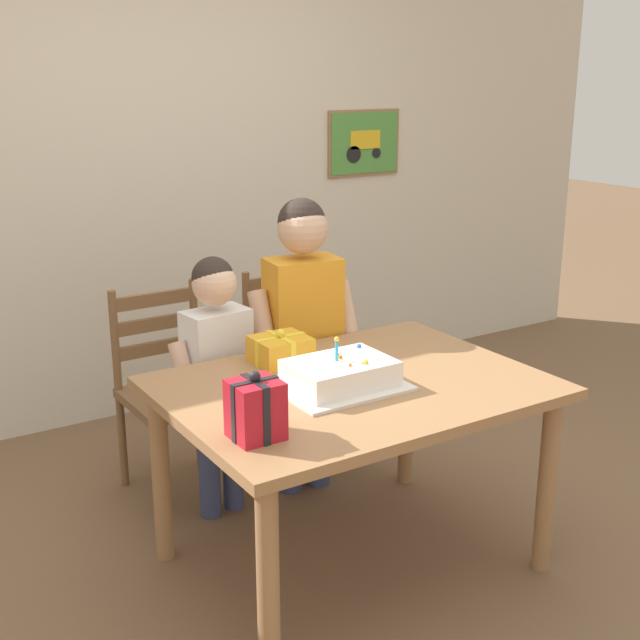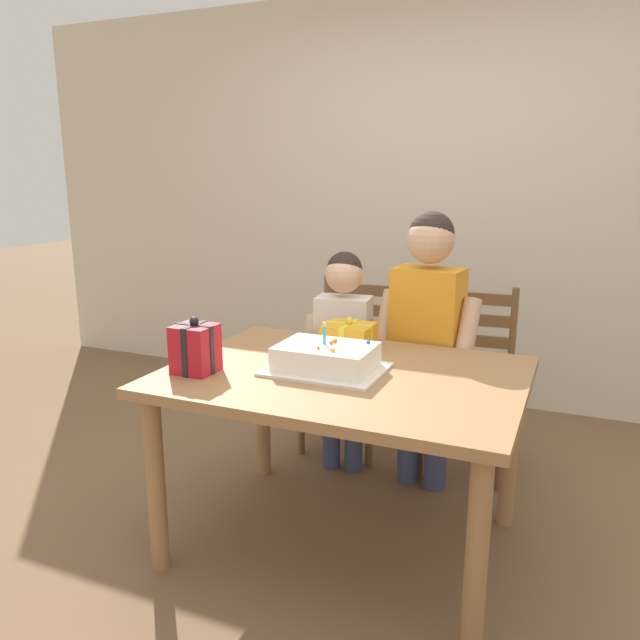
{
  "view_description": "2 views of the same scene",
  "coord_description": "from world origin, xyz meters",
  "px_view_note": "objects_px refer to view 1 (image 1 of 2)",
  "views": [
    {
      "loc": [
        -1.62,
        -2.32,
        1.82
      ],
      "look_at": [
        0.0,
        0.23,
        0.92
      ],
      "focal_mm": 46.93,
      "sensor_mm": 36.0,
      "label": 1
    },
    {
      "loc": [
        0.81,
        -2.12,
        1.48
      ],
      "look_at": [
        -0.17,
        0.15,
        0.89
      ],
      "focal_mm": 34.8,
      "sensor_mm": 36.0,
      "label": 2
    }
  ],
  "objects_px": {
    "gift_box_beside_cake": "(256,409)",
    "chair_right": "(297,364)",
    "birthday_cake": "(340,375)",
    "child_younger": "(217,362)",
    "child_older": "(303,318)",
    "dining_table": "(353,407)",
    "chair_left": "(172,391)",
    "gift_box_red_large": "(281,349)"
  },
  "relations": [
    {
      "from": "child_younger",
      "to": "child_older",
      "type": "bearing_deg",
      "value": -0.06
    },
    {
      "from": "birthday_cake",
      "to": "child_older",
      "type": "xyz_separation_m",
      "value": [
        0.24,
        0.64,
        0.01
      ]
    },
    {
      "from": "birthday_cake",
      "to": "chair_right",
      "type": "xyz_separation_m",
      "value": [
        0.39,
        0.95,
        -0.32
      ]
    },
    {
      "from": "gift_box_red_large",
      "to": "chair_right",
      "type": "height_order",
      "value": "chair_right"
    },
    {
      "from": "chair_left",
      "to": "gift_box_beside_cake",
      "type": "bearing_deg",
      "value": -99.5
    },
    {
      "from": "chair_left",
      "to": "child_older",
      "type": "height_order",
      "value": "child_older"
    },
    {
      "from": "chair_left",
      "to": "child_younger",
      "type": "height_order",
      "value": "child_younger"
    },
    {
      "from": "dining_table",
      "to": "chair_right",
      "type": "xyz_separation_m",
      "value": [
        0.32,
        0.93,
        -0.18
      ]
    },
    {
      "from": "gift_box_red_large",
      "to": "child_older",
      "type": "distance_m",
      "value": 0.4
    },
    {
      "from": "birthday_cake",
      "to": "chair_left",
      "type": "relative_size",
      "value": 0.48
    },
    {
      "from": "gift_box_red_large",
      "to": "chair_right",
      "type": "xyz_separation_m",
      "value": [
        0.43,
        0.6,
        -0.32
      ]
    },
    {
      "from": "birthday_cake",
      "to": "gift_box_red_large",
      "type": "xyz_separation_m",
      "value": [
        -0.04,
        0.35,
        0.0
      ]
    },
    {
      "from": "chair_right",
      "to": "chair_left",
      "type": "bearing_deg",
      "value": 180.0
    },
    {
      "from": "chair_left",
      "to": "chair_right",
      "type": "bearing_deg",
      "value": -0.0
    },
    {
      "from": "chair_left",
      "to": "child_older",
      "type": "distance_m",
      "value": 0.67
    },
    {
      "from": "dining_table",
      "to": "child_older",
      "type": "distance_m",
      "value": 0.66
    },
    {
      "from": "dining_table",
      "to": "birthday_cake",
      "type": "relative_size",
      "value": 3.05
    },
    {
      "from": "gift_box_beside_cake",
      "to": "child_older",
      "type": "bearing_deg",
      "value": 51.03
    },
    {
      "from": "dining_table",
      "to": "child_younger",
      "type": "distance_m",
      "value": 0.67
    },
    {
      "from": "gift_box_beside_cake",
      "to": "chair_left",
      "type": "xyz_separation_m",
      "value": [
        0.19,
        1.16,
        -0.37
      ]
    },
    {
      "from": "gift_box_beside_cake",
      "to": "chair_right",
      "type": "bearing_deg",
      "value": 54.08
    },
    {
      "from": "birthday_cake",
      "to": "chair_left",
      "type": "distance_m",
      "value": 1.04
    },
    {
      "from": "birthday_cake",
      "to": "chair_right",
      "type": "relative_size",
      "value": 0.48
    },
    {
      "from": "chair_right",
      "to": "child_younger",
      "type": "relative_size",
      "value": 0.82
    },
    {
      "from": "dining_table",
      "to": "child_younger",
      "type": "relative_size",
      "value": 1.2
    },
    {
      "from": "birthday_cake",
      "to": "child_older",
      "type": "bearing_deg",
      "value": 69.71
    },
    {
      "from": "birthday_cake",
      "to": "gift_box_red_large",
      "type": "bearing_deg",
      "value": 96.34
    },
    {
      "from": "gift_box_beside_cake",
      "to": "child_younger",
      "type": "xyz_separation_m",
      "value": [
        0.27,
        0.85,
        -0.15
      ]
    },
    {
      "from": "chair_right",
      "to": "child_younger",
      "type": "bearing_deg",
      "value": -151.22
    },
    {
      "from": "chair_left",
      "to": "child_older",
      "type": "xyz_separation_m",
      "value": [
        0.49,
        -0.31,
        0.33
      ]
    },
    {
      "from": "gift_box_red_large",
      "to": "chair_left",
      "type": "height_order",
      "value": "chair_left"
    },
    {
      "from": "gift_box_beside_cake",
      "to": "chair_left",
      "type": "distance_m",
      "value": 1.23
    },
    {
      "from": "birthday_cake",
      "to": "gift_box_beside_cake",
      "type": "distance_m",
      "value": 0.5
    },
    {
      "from": "dining_table",
      "to": "gift_box_red_large",
      "type": "distance_m",
      "value": 0.38
    },
    {
      "from": "chair_right",
      "to": "child_older",
      "type": "relative_size",
      "value": 0.7
    },
    {
      "from": "dining_table",
      "to": "gift_box_beside_cake",
      "type": "relative_size",
      "value": 6.1
    },
    {
      "from": "child_younger",
      "to": "chair_right",
      "type": "bearing_deg",
      "value": 28.78
    },
    {
      "from": "dining_table",
      "to": "gift_box_beside_cake",
      "type": "height_order",
      "value": "gift_box_beside_cake"
    },
    {
      "from": "gift_box_beside_cake",
      "to": "birthday_cake",
      "type": "bearing_deg",
      "value": 24.94
    },
    {
      "from": "gift_box_red_large",
      "to": "child_younger",
      "type": "bearing_deg",
      "value": 115.55
    },
    {
      "from": "dining_table",
      "to": "birthday_cake",
      "type": "distance_m",
      "value": 0.16
    },
    {
      "from": "dining_table",
      "to": "child_older",
      "type": "bearing_deg",
      "value": 74.88
    }
  ]
}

